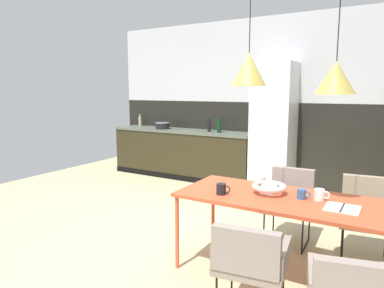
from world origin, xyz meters
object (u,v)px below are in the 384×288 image
mug_tall_blue (262,181)px  bottle_oil_tall (209,126)px  fruit_bowl (269,187)px  armchair_near_window (290,197)px  armchair_by_stool (250,258)px  armchair_head_of_table (366,209)px  bottle_wine_green (140,121)px  open_book (342,208)px  mug_glass_clear (320,195)px  cooking_pot (162,126)px  mug_dark_espresso (302,194)px  refrigerator_column (273,127)px  dining_table (284,202)px  pendant_lamp_over_table_near (249,69)px  bottle_spice_small (219,126)px  pendant_lamp_over_table_far (336,78)px  mug_short_terracotta (222,189)px

mug_tall_blue → bottle_oil_tall: bottle_oil_tall is taller
fruit_bowl → armchair_near_window: bearing=90.1°
armchair_near_window → armchair_by_stool: size_ratio=1.05×
armchair_head_of_table → bottle_wine_green: size_ratio=3.15×
open_book → mug_glass_clear: size_ratio=1.96×
armchair_head_of_table → cooking_pot: 4.20m
armchair_by_stool → open_book: bearing=47.7°
armchair_by_stool → bottle_oil_tall: bottle_oil_tall is taller
armchair_head_of_table → bottle_wine_green: bottle_wine_green is taller
mug_glass_clear → mug_dark_espresso: mug_glass_clear is taller
refrigerator_column → open_book: bearing=-62.2°
dining_table → open_book: open_book is taller
mug_dark_espresso → pendant_lamp_over_table_near: (-0.51, -0.00, 1.06)m
mug_dark_espresso → bottle_spice_small: 3.30m
pendant_lamp_over_table_near → refrigerator_column: bearing=102.7°
pendant_lamp_over_table_near → armchair_near_window: bearing=73.7°
mug_glass_clear → bottle_spice_small: size_ratio=0.45×
mug_glass_clear → cooking_pot: (-3.43, 2.53, 0.20)m
dining_table → mug_dark_espresso: bearing=14.7°
bottle_oil_tall → bottle_wine_green: bearing=174.1°
mug_glass_clear → pendant_lamp_over_table_far: pendant_lamp_over_table_far is taller
open_book → mug_dark_espresso: (-0.34, 0.10, 0.04)m
open_book → cooking_pot: (-3.63, 2.67, 0.24)m
bottle_spice_small → pendant_lamp_over_table_near: (1.56, -2.57, 0.81)m
bottle_oil_tall → armchair_head_of_table: bearing=-34.3°
armchair_by_stool → open_book: size_ratio=2.98×
open_book → mug_short_terracotta: 1.00m
armchair_head_of_table → fruit_bowl: size_ratio=2.59×
pendant_lamp_over_table_far → mug_glass_clear: bearing=133.0°
dining_table → armchair_by_stool: (-0.00, -0.78, -0.18)m
armchair_by_stool → armchair_head_of_table: bearing=60.8°
mug_short_terracotta → pendant_lamp_over_table_far: bearing=11.8°
bottle_wine_green → mug_glass_clear: bearing=-33.5°
fruit_bowl → open_book: 0.64m
open_book → dining_table: bearing=172.2°
cooking_pot → pendant_lamp_over_table_near: pendant_lamp_over_table_near is taller
dining_table → pendant_lamp_over_table_far: 1.12m
cooking_pot → pendant_lamp_over_table_near: size_ratio=0.24×
fruit_bowl → bottle_wine_green: bottle_wine_green is taller
mug_tall_blue → dining_table: bearing=-42.8°
open_book → mug_short_terracotta: mug_short_terracotta is taller
fruit_bowl → open_book: size_ratio=1.21×
refrigerator_column → mug_tall_blue: size_ratio=17.52×
armchair_near_window → bottle_spice_small: size_ratio=2.75×
mug_glass_clear → bottle_spice_small: (-2.20, 2.53, 0.25)m
armchair_by_stool → open_book: 0.89m
armchair_near_window → pendant_lamp_over_table_near: 1.54m
refrigerator_column → mug_short_terracotta: 2.90m
cooking_pot → bottle_spice_small: 1.23m
fruit_bowl → mug_glass_clear: bearing=4.7°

